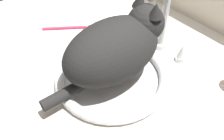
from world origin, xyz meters
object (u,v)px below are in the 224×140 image
Objects in this scene: sink_basin at (112,76)px; cat at (118,46)px; faucet at (162,27)px; toothbrush at (70,27)px.

sink_basin is 0.85× the size of cat.
faucet is at bearing 90.49° from cat.
faucet reaches higher than sink_basin.
faucet is 19.35cm from cat.
cat reaches higher than sink_basin.
toothbrush is at bearing 172.84° from cat.
faucet is at bearing 90.00° from sink_basin.
cat reaches higher than toothbrush.
sink_basin reaches higher than toothbrush.
toothbrush is (-28.94, 5.64, -0.77)cm from sink_basin.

